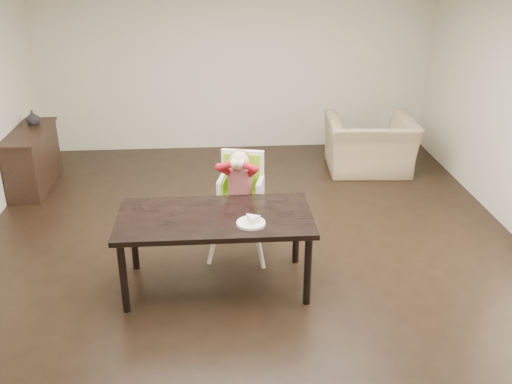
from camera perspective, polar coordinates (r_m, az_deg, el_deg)
ground at (r=6.07m, az=-0.44°, el=-6.50°), size 7.00×7.00×0.00m
room_walls at (r=5.37m, az=-0.51°, el=10.79°), size 6.02×7.02×2.71m
dining_table at (r=5.30m, az=-4.10°, el=-3.13°), size 1.80×0.90×0.75m
high_chair at (r=5.82m, az=-1.57°, el=1.11°), size 0.58×0.58×1.16m
plate at (r=5.09m, az=-0.45°, el=-2.96°), size 0.32×0.32×0.07m
armchair at (r=8.26m, az=11.37°, el=5.53°), size 1.25×0.86×1.05m
sideboard at (r=8.15m, az=-21.42°, el=3.08°), size 0.44×1.26×0.79m
vase at (r=8.25m, az=-21.43°, el=6.91°), size 0.23×0.24×0.19m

